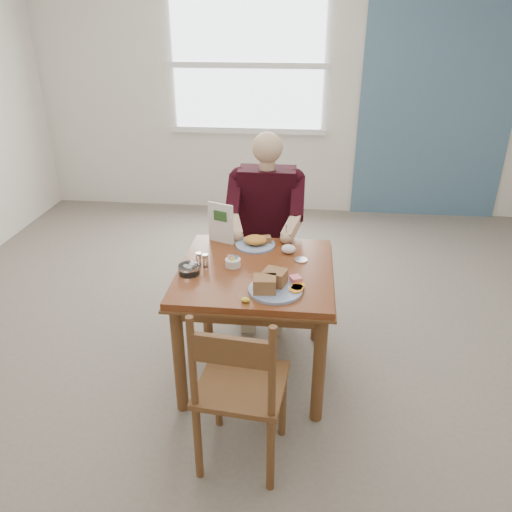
# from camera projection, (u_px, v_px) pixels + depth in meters

# --- Properties ---
(floor) EXTENTS (6.00, 6.00, 0.00)m
(floor) POSITION_uv_depth(u_px,v_px,m) (256.00, 370.00, 3.27)
(floor) COLOR #635D50
(floor) RESTS_ON ground
(wall_back) EXTENTS (5.50, 0.00, 5.50)m
(wall_back) POSITION_uv_depth(u_px,v_px,m) (285.00, 85.00, 5.33)
(wall_back) COLOR silver
(wall_back) RESTS_ON ground
(accent_panel) EXTENTS (1.60, 0.02, 2.80)m
(accent_panel) POSITION_uv_depth(u_px,v_px,m) (439.00, 88.00, 5.16)
(accent_panel) COLOR #476A84
(accent_panel) RESTS_ON ground
(lemon_wedge) EXTENTS (0.05, 0.04, 0.03)m
(lemon_wedge) POSITION_uv_depth(u_px,v_px,m) (245.00, 300.00, 2.59)
(lemon_wedge) COLOR yellow
(lemon_wedge) RESTS_ON table
(napkin) EXTENTS (0.10, 0.08, 0.06)m
(napkin) POSITION_uv_depth(u_px,v_px,m) (288.00, 249.00, 3.11)
(napkin) COLOR white
(napkin) RESTS_ON table
(metal_dish) EXTENTS (0.09, 0.09, 0.01)m
(metal_dish) POSITION_uv_depth(u_px,v_px,m) (301.00, 260.00, 3.02)
(metal_dish) COLOR silver
(metal_dish) RESTS_ON table
(window) EXTENTS (1.72, 0.04, 1.42)m
(window) POSITION_uv_depth(u_px,v_px,m) (248.00, 65.00, 5.25)
(window) COLOR white
(window) RESTS_ON wall_back
(table) EXTENTS (0.92, 0.92, 0.75)m
(table) POSITION_uv_depth(u_px,v_px,m) (256.00, 285.00, 2.98)
(table) COLOR brown
(table) RESTS_ON ground
(chair_far) EXTENTS (0.42, 0.42, 0.95)m
(chair_far) POSITION_uv_depth(u_px,v_px,m) (267.00, 252.00, 3.77)
(chair_far) COLOR brown
(chair_far) RESTS_ON ground
(chair_near) EXTENTS (0.46, 0.46, 0.95)m
(chair_near) POSITION_uv_depth(u_px,v_px,m) (239.00, 389.00, 2.40)
(chair_near) COLOR brown
(chair_near) RESTS_ON ground
(diner) EXTENTS (0.53, 0.56, 1.39)m
(diner) POSITION_uv_depth(u_px,v_px,m) (266.00, 215.00, 3.54)
(diner) COLOR gray
(diner) RESTS_ON chair_far
(near_plate) EXTENTS (0.32, 0.31, 0.10)m
(near_plate) POSITION_uv_depth(u_px,v_px,m) (274.00, 284.00, 2.69)
(near_plate) COLOR white
(near_plate) RESTS_ON table
(far_plate) EXTENTS (0.32, 0.32, 0.07)m
(far_plate) POSITION_uv_depth(u_px,v_px,m) (256.00, 242.00, 3.21)
(far_plate) COLOR white
(far_plate) RESTS_ON table
(caddy) EXTENTS (0.10, 0.10, 0.07)m
(caddy) POSITION_uv_depth(u_px,v_px,m) (233.00, 263.00, 2.95)
(caddy) COLOR white
(caddy) RESTS_ON table
(shakers) EXTENTS (0.09, 0.06, 0.08)m
(shakers) POSITION_uv_depth(u_px,v_px,m) (202.00, 260.00, 2.95)
(shakers) COLOR white
(shakers) RESTS_ON table
(creamer) EXTENTS (0.15, 0.15, 0.06)m
(creamer) POSITION_uv_depth(u_px,v_px,m) (189.00, 269.00, 2.86)
(creamer) COLOR white
(creamer) RESTS_ON table
(menu) EXTENTS (0.17, 0.08, 0.27)m
(menu) POSITION_uv_depth(u_px,v_px,m) (221.00, 223.00, 3.21)
(menu) COLOR white
(menu) RESTS_ON table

